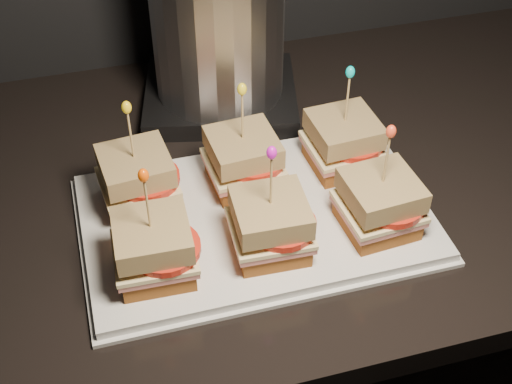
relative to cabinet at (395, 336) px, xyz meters
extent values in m
cube|color=black|center=(0.00, 0.00, 0.00)|extent=(2.17, 0.64, 0.90)
cube|color=black|center=(0.00, 0.00, 0.47)|extent=(2.21, 0.68, 0.04)
cube|color=white|center=(-0.31, -0.10, 0.50)|extent=(0.44, 0.27, 0.02)
cube|color=white|center=(-0.31, -0.10, 0.49)|extent=(0.45, 0.29, 0.01)
cube|color=#572D0E|center=(-0.45, -0.03, 0.52)|extent=(0.09, 0.09, 0.02)
cube|color=#BD6054|center=(-0.45, -0.03, 0.53)|extent=(0.10, 0.10, 0.01)
cube|color=#F8E19E|center=(-0.45, -0.03, 0.54)|extent=(0.10, 0.10, 0.01)
cylinder|color=red|center=(-0.44, -0.04, 0.55)|extent=(0.08, 0.08, 0.01)
cube|color=#56320F|center=(-0.45, -0.03, 0.57)|extent=(0.09, 0.09, 0.03)
cylinder|color=tan|center=(-0.45, -0.03, 0.61)|extent=(0.00, 0.00, 0.09)
ellipsoid|color=yellow|center=(-0.45, -0.03, 0.66)|extent=(0.01, 0.01, 0.02)
cube|color=#572D0E|center=(-0.31, -0.03, 0.52)|extent=(0.09, 0.09, 0.02)
cube|color=#BD6054|center=(-0.31, -0.03, 0.53)|extent=(0.10, 0.10, 0.01)
cube|color=#F8E19E|center=(-0.31, -0.03, 0.54)|extent=(0.10, 0.10, 0.01)
cylinder|color=red|center=(-0.30, -0.04, 0.55)|extent=(0.08, 0.08, 0.01)
cube|color=#56320F|center=(-0.31, -0.03, 0.57)|extent=(0.09, 0.09, 0.03)
cylinder|color=tan|center=(-0.31, -0.03, 0.61)|extent=(0.00, 0.00, 0.09)
ellipsoid|color=yellow|center=(-0.31, -0.03, 0.66)|extent=(0.01, 0.01, 0.02)
cube|color=#572D0E|center=(-0.17, -0.03, 0.52)|extent=(0.09, 0.09, 0.02)
cube|color=#BD6054|center=(-0.17, -0.03, 0.53)|extent=(0.10, 0.09, 0.01)
cube|color=#F8E19E|center=(-0.17, -0.03, 0.54)|extent=(0.10, 0.10, 0.01)
cylinder|color=red|center=(-0.16, -0.04, 0.55)|extent=(0.08, 0.08, 0.01)
cube|color=#56320F|center=(-0.17, -0.03, 0.57)|extent=(0.09, 0.09, 0.03)
cylinder|color=tan|center=(-0.17, -0.03, 0.61)|extent=(0.00, 0.00, 0.09)
ellipsoid|color=#03BBBD|center=(-0.17, -0.03, 0.66)|extent=(0.01, 0.01, 0.02)
cube|color=#572D0E|center=(-0.45, -0.16, 0.52)|extent=(0.09, 0.09, 0.02)
cube|color=#BD6054|center=(-0.45, -0.16, 0.53)|extent=(0.10, 0.09, 0.01)
cube|color=#F8E19E|center=(-0.45, -0.16, 0.54)|extent=(0.10, 0.09, 0.01)
cylinder|color=red|center=(-0.44, -0.17, 0.55)|extent=(0.08, 0.08, 0.01)
cube|color=#56320F|center=(-0.45, -0.16, 0.57)|extent=(0.09, 0.09, 0.03)
cylinder|color=tan|center=(-0.45, -0.16, 0.61)|extent=(0.00, 0.00, 0.09)
ellipsoid|color=#E84B06|center=(-0.45, -0.16, 0.66)|extent=(0.01, 0.01, 0.02)
cube|color=#572D0E|center=(-0.31, -0.16, 0.52)|extent=(0.09, 0.09, 0.02)
cube|color=#BD6054|center=(-0.31, -0.16, 0.53)|extent=(0.10, 0.09, 0.01)
cube|color=#F8E19E|center=(-0.31, -0.16, 0.54)|extent=(0.10, 0.09, 0.01)
cylinder|color=red|center=(-0.30, -0.17, 0.55)|extent=(0.08, 0.08, 0.01)
cube|color=#56320F|center=(-0.31, -0.16, 0.57)|extent=(0.09, 0.09, 0.03)
cylinder|color=tan|center=(-0.31, -0.16, 0.61)|extent=(0.00, 0.00, 0.09)
ellipsoid|color=#CA13BA|center=(-0.31, -0.16, 0.66)|extent=(0.01, 0.01, 0.02)
cube|color=#572D0E|center=(-0.17, -0.16, 0.52)|extent=(0.09, 0.09, 0.02)
cube|color=#BD6054|center=(-0.17, -0.16, 0.53)|extent=(0.10, 0.10, 0.01)
cube|color=#F8E19E|center=(-0.17, -0.16, 0.54)|extent=(0.10, 0.10, 0.01)
cylinder|color=red|center=(-0.16, -0.17, 0.55)|extent=(0.08, 0.08, 0.01)
cube|color=#56320F|center=(-0.17, -0.16, 0.57)|extent=(0.09, 0.09, 0.03)
cylinder|color=tan|center=(-0.17, -0.16, 0.61)|extent=(0.00, 0.00, 0.09)
ellipsoid|color=#EB4425|center=(-0.17, -0.16, 0.66)|extent=(0.01, 0.01, 0.02)
cube|color=#262628|center=(-0.29, 0.18, 0.50)|extent=(0.27, 0.24, 0.03)
cylinder|color=silver|center=(-0.29, 0.18, 0.64)|extent=(0.19, 0.19, 0.25)
camera|label=1|loc=(-0.49, -0.73, 1.15)|focal=50.00mm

